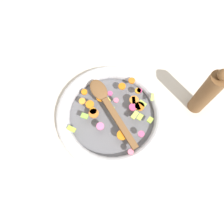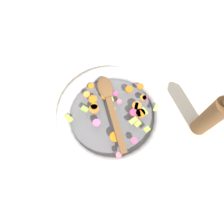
{
  "view_description": "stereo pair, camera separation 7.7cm",
  "coord_description": "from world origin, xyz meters",
  "views": [
    {
      "loc": [
        -0.03,
        -0.28,
        0.77
      ],
      "look_at": [
        0.0,
        0.0,
        0.05
      ],
      "focal_mm": 35.0,
      "sensor_mm": 36.0,
      "label": 1
    },
    {
      "loc": [
        0.05,
        -0.28,
        0.77
      ],
      "look_at": [
        0.0,
        0.0,
        0.05
      ],
      "focal_mm": 35.0,
      "sensor_mm": 36.0,
      "label": 2
    }
  ],
  "objects": [
    {
      "name": "ground_plane",
      "position": [
        0.0,
        0.0,
        0.0
      ],
      "size": [
        4.0,
        4.0,
        0.0
      ],
      "primitive_type": "plane",
      "color": "beige"
    },
    {
      "name": "skillet",
      "position": [
        0.0,
        0.0,
        0.02
      ],
      "size": [
        0.41,
        0.41,
        0.05
      ],
      "color": "slate",
      "rests_on": "ground_plane"
    },
    {
      "name": "chopped_vegetables",
      "position": [
        0.02,
        0.01,
        0.05
      ],
      "size": [
        0.32,
        0.3,
        0.01
      ],
      "color": "orange",
      "rests_on": "skillet"
    },
    {
      "name": "wooden_spoon",
      "position": [
        -0.01,
        0.02,
        0.06
      ],
      "size": [
        0.16,
        0.29,
        0.01
      ],
      "color": "brown",
      "rests_on": "chopped_vegetables"
    },
    {
      "name": "pepper_mill",
      "position": [
        0.32,
        0.01,
        0.11
      ],
      "size": [
        0.06,
        0.06,
        0.25
      ],
      "color": "brown",
      "rests_on": "ground_plane"
    }
  ]
}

